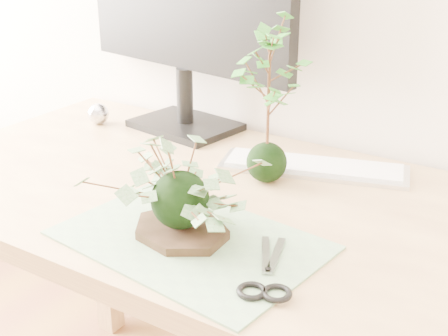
{
  "coord_description": "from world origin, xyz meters",
  "views": [
    {
      "loc": [
        0.53,
        0.32,
        1.25
      ],
      "look_at": [
        0.0,
        1.14,
        0.84
      ],
      "focal_mm": 50.0,
      "sensor_mm": 36.0,
      "label": 1
    }
  ],
  "objects": [
    {
      "name": "stone_dish",
      "position": [
        -0.03,
        1.05,
        0.75
      ],
      "size": [
        0.21,
        0.21,
        0.01
      ],
      "primitive_type": "cylinder",
      "rotation": [
        0.0,
        0.0,
        -0.22
      ],
      "color": "black",
      "rests_on": "cutting_mat"
    },
    {
      "name": "cutting_mat",
      "position": [
        -0.01,
        1.05,
        0.74
      ],
      "size": [
        0.45,
        0.33,
        0.0
      ],
      "primitive_type": "cube",
      "rotation": [
        0.0,
        0.0,
        -0.12
      ],
      "color": "gray",
      "rests_on": "desk"
    },
    {
      "name": "foil_ball",
      "position": [
        -0.55,
        1.42,
        0.77
      ],
      "size": [
        0.05,
        0.05,
        0.05
      ],
      "primitive_type": "sphere",
      "color": "silver",
      "rests_on": "desk"
    },
    {
      "name": "maple_kokedama",
      "position": [
        -0.02,
        1.33,
        0.98
      ],
      "size": [
        0.24,
        0.24,
        0.34
      ],
      "rotation": [
        0.0,
        0.0,
        -0.42
      ],
      "color": "black",
      "rests_on": "desk"
    },
    {
      "name": "ivy_kokedama",
      "position": [
        -0.03,
        1.05,
        0.85
      ],
      "size": [
        0.33,
        0.33,
        0.19
      ],
      "rotation": [
        0.0,
        0.0,
        0.24
      ],
      "color": "black",
      "rests_on": "stone_dish"
    },
    {
      "name": "keyboard",
      "position": [
        0.03,
        1.43,
        0.75
      ],
      "size": [
        0.41,
        0.22,
        0.02
      ],
      "rotation": [
        0.0,
        0.0,
        0.3
      ],
      "color": "silver",
      "rests_on": "desk"
    },
    {
      "name": "scissors",
      "position": [
        0.15,
        0.99,
        0.75
      ],
      "size": [
        0.09,
        0.19,
        0.01
      ],
      "rotation": [
        0.0,
        0.0,
        0.41
      ],
      "color": "gray",
      "rests_on": "cutting_mat"
    },
    {
      "name": "desk",
      "position": [
        0.07,
        1.23,
        0.65
      ],
      "size": [
        1.6,
        0.7,
        0.74
      ],
      "color": "tan",
      "rests_on": "ground_plane"
    }
  ]
}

